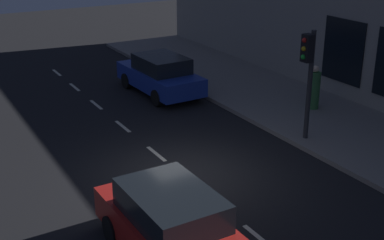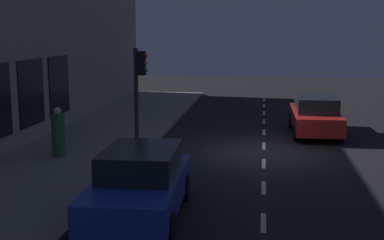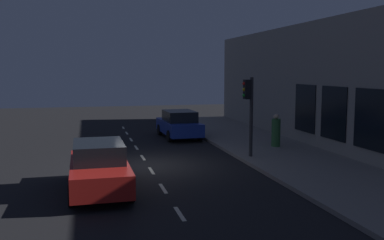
{
  "view_description": "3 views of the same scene",
  "coord_description": "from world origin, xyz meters",
  "px_view_note": "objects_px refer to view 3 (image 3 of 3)",
  "views": [
    {
      "loc": [
        -6.3,
        -11.5,
        6.65
      ],
      "look_at": [
        0.77,
        0.77,
        1.23
      ],
      "focal_mm": 49.16,
      "sensor_mm": 36.0,
      "label": 1
    },
    {
      "loc": [
        0.08,
        17.8,
        4.2
      ],
      "look_at": [
        2.47,
        0.51,
        1.17
      ],
      "focal_mm": 48.36,
      "sensor_mm": 36.0,
      "label": 2
    },
    {
      "loc": [
        -2.38,
        -17.28,
        3.88
      ],
      "look_at": [
        2.11,
        0.96,
        1.71
      ],
      "focal_mm": 40.27,
      "sensor_mm": 36.0,
      "label": 3
    }
  ],
  "objects_px": {
    "traffic_light": "(249,103)",
    "pedestrian_0": "(276,132)",
    "parked_car_1": "(179,124)",
    "parked_car_0": "(99,167)"
  },
  "relations": [
    {
      "from": "traffic_light",
      "to": "pedestrian_0",
      "type": "relative_size",
      "value": 2.14
    },
    {
      "from": "parked_car_1",
      "to": "pedestrian_0",
      "type": "relative_size",
      "value": 2.72
    },
    {
      "from": "traffic_light",
      "to": "parked_car_1",
      "type": "bearing_deg",
      "value": 103.58
    },
    {
      "from": "traffic_light",
      "to": "parked_car_0",
      "type": "xyz_separation_m",
      "value": [
        -6.46,
        -3.47,
        -1.68
      ]
    },
    {
      "from": "parked_car_1",
      "to": "pedestrian_0",
      "type": "height_order",
      "value": "pedestrian_0"
    },
    {
      "from": "traffic_light",
      "to": "parked_car_0",
      "type": "height_order",
      "value": "traffic_light"
    },
    {
      "from": "pedestrian_0",
      "to": "parked_car_0",
      "type": "bearing_deg",
      "value": 164.73
    },
    {
      "from": "parked_car_0",
      "to": "traffic_light",
      "type": "bearing_deg",
      "value": -152.63
    },
    {
      "from": "parked_car_0",
      "to": "pedestrian_0",
      "type": "bearing_deg",
      "value": -148.57
    },
    {
      "from": "parked_car_1",
      "to": "parked_car_0",
      "type": "bearing_deg",
      "value": -117.15
    }
  ]
}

